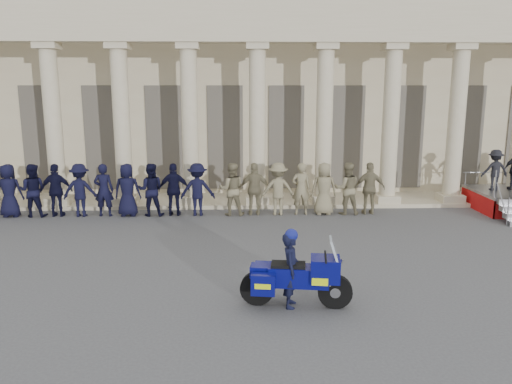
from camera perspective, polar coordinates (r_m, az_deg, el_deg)
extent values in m
plane|color=#49494C|center=(12.29, -4.75, -10.24)|extent=(90.00, 90.00, 0.00)
cube|color=#C6B694|center=(26.40, -3.25, 11.43)|extent=(40.00, 10.00, 9.00)
cube|color=#C6B694|center=(20.70, -3.53, -0.96)|extent=(40.00, 2.60, 0.15)
cube|color=#C6B694|center=(19.53, -3.86, 18.11)|extent=(35.80, 1.00, 1.00)
cube|color=#C6B694|center=(21.10, -21.54, -0.89)|extent=(0.90, 0.90, 0.30)
cylinder|color=#C6B694|center=(20.71, -22.15, 7.11)|extent=(0.64, 0.64, 5.60)
cube|color=#C6B694|center=(20.73, -22.78, 15.17)|extent=(0.85, 0.85, 0.24)
cube|color=#C6B694|center=(20.37, -14.64, -0.87)|extent=(0.90, 0.90, 0.30)
cylinder|color=#C6B694|center=(19.96, -15.08, 7.42)|extent=(0.64, 0.64, 5.60)
cube|color=#C6B694|center=(19.98, -15.53, 15.80)|extent=(0.85, 0.85, 0.24)
cube|color=#C6B694|center=(19.95, -7.34, -0.84)|extent=(0.90, 0.90, 0.30)
cylinder|color=#C6B694|center=(19.53, -7.57, 7.64)|extent=(0.64, 0.64, 5.60)
cube|color=#C6B694|center=(19.56, -7.80, 16.20)|extent=(0.85, 0.85, 0.24)
cube|color=#C6B694|center=(19.87, 0.14, -0.80)|extent=(0.90, 0.90, 0.30)
cylinder|color=#C6B694|center=(19.45, 0.15, 7.72)|extent=(0.64, 0.64, 5.60)
cube|color=#C6B694|center=(19.47, 0.15, 16.32)|extent=(0.85, 0.85, 0.24)
cube|color=#C6B694|center=(20.12, 7.56, -0.74)|extent=(0.90, 0.90, 0.30)
cylinder|color=#C6B694|center=(19.71, 7.79, 7.66)|extent=(0.64, 0.64, 5.60)
cube|color=#C6B694|center=(19.73, 8.03, 16.15)|extent=(0.85, 0.85, 0.24)
cube|color=#C6B694|center=(20.70, 14.68, -0.68)|extent=(0.90, 0.90, 0.30)
cylinder|color=#C6B694|center=(20.30, 15.11, 7.49)|extent=(0.64, 0.64, 5.60)
cube|color=#C6B694|center=(20.32, 15.56, 15.72)|extent=(0.85, 0.85, 0.24)
cube|color=#C6B694|center=(21.58, 21.32, -0.61)|extent=(0.90, 0.90, 0.30)
cylinder|color=#C6B694|center=(21.20, 21.91, 7.21)|extent=(0.64, 0.64, 5.60)
cube|color=#C6B694|center=(21.22, 22.52, 15.08)|extent=(0.85, 0.85, 0.24)
cube|color=black|center=(23.11, -23.34, 5.65)|extent=(1.30, 0.12, 4.20)
cube|color=black|center=(22.29, -17.08, 5.90)|extent=(1.30, 0.12, 4.20)
cube|color=black|center=(21.75, -10.42, 6.09)|extent=(1.30, 0.12, 4.20)
cube|color=black|center=(21.52, -3.52, 6.20)|extent=(1.30, 0.12, 4.20)
cube|color=black|center=(21.60, 3.43, 6.22)|extent=(1.30, 0.12, 4.20)
cube|color=black|center=(21.98, 10.24, 6.15)|extent=(1.30, 0.12, 4.20)
cube|color=black|center=(22.67, 16.71, 6.01)|extent=(1.30, 0.12, 4.20)
cube|color=black|center=(23.62, 22.74, 5.81)|extent=(1.30, 0.12, 4.20)
imported|color=black|center=(20.22, -26.38, 0.14)|extent=(0.95, 0.62, 1.95)
imported|color=black|center=(19.88, -24.14, 0.16)|extent=(0.95, 0.74, 1.95)
imported|color=black|center=(19.57, -21.83, 0.18)|extent=(1.14, 0.48, 1.95)
imported|color=black|center=(19.29, -19.45, 0.20)|extent=(1.26, 0.72, 1.95)
imported|color=black|center=(19.05, -17.00, 0.22)|extent=(0.71, 0.47, 1.95)
imported|color=black|center=(18.84, -14.49, 0.24)|extent=(0.95, 0.62, 1.95)
imported|color=black|center=(18.67, -11.93, 0.25)|extent=(0.95, 0.74, 1.95)
imported|color=black|center=(18.54, -9.33, 0.27)|extent=(1.14, 0.48, 1.95)
imported|color=black|center=(18.45, -6.70, 0.29)|extent=(1.26, 0.72, 1.95)
imported|color=#7E7557|center=(18.38, -2.80, 0.32)|extent=(0.95, 0.74, 1.95)
imported|color=#7E7557|center=(18.38, -0.13, 0.33)|extent=(1.14, 0.48, 1.95)
imported|color=#7E7557|center=(18.43, 2.53, 0.35)|extent=(1.26, 0.72, 1.95)
imported|color=#7E7557|center=(18.51, 5.16, 0.36)|extent=(0.71, 0.47, 1.95)
imported|color=#7E7557|center=(18.63, 7.77, 0.38)|extent=(0.95, 0.62, 1.95)
imported|color=#7E7557|center=(18.79, 10.34, 0.39)|extent=(0.95, 0.74, 1.95)
imported|color=#7E7557|center=(18.99, 12.87, 0.40)|extent=(1.14, 0.48, 1.95)
cube|color=#A00C0D|center=(20.98, 23.94, -1.05)|extent=(0.04, 2.72, 0.67)
cube|color=gray|center=(19.95, 27.25, -0.96)|extent=(1.10, 0.28, 0.19)
cylinder|color=gray|center=(22.82, 26.99, 2.03)|extent=(3.80, 0.04, 0.04)
imported|color=black|center=(21.25, 25.63, 2.30)|extent=(1.01, 0.58, 1.56)
cylinder|color=black|center=(10.90, 9.03, -11.19)|extent=(0.75, 0.26, 0.73)
cylinder|color=black|center=(10.94, 0.12, -10.96)|extent=(0.75, 0.26, 0.73)
cube|color=#090C69|center=(10.77, 4.89, -9.53)|extent=(1.33, 0.64, 0.42)
cube|color=#090C69|center=(10.71, 7.91, -8.71)|extent=(0.68, 0.66, 0.50)
cube|color=silver|center=(10.80, 7.87, -9.98)|extent=(0.29, 0.36, 0.13)
cube|color=#B2BFCC|center=(10.60, 9.00, -6.81)|extent=(0.30, 0.54, 0.59)
cube|color=black|center=(10.70, 3.71, -8.39)|extent=(0.77, 0.47, 0.11)
cube|color=#090C69|center=(10.78, 0.42, -8.96)|extent=(0.44, 0.43, 0.24)
cube|color=#090C69|center=(10.50, 0.83, -10.51)|extent=(0.53, 0.31, 0.44)
cube|color=#E6FD0D|center=(10.50, 0.83, -10.51)|extent=(0.37, 0.31, 0.11)
cube|color=#090C69|center=(11.16, 1.17, -9.14)|extent=(0.53, 0.31, 0.44)
cube|color=#E6FD0D|center=(11.16, 1.17, -9.14)|extent=(0.37, 0.31, 0.11)
cylinder|color=silver|center=(11.17, 1.99, -10.66)|extent=(0.68, 0.20, 0.11)
cylinder|color=black|center=(10.62, 7.95, -7.36)|extent=(0.15, 0.78, 0.04)
imported|color=black|center=(10.73, 4.00, -8.87)|extent=(0.47, 0.64, 1.63)
sphere|color=navy|center=(10.48, 4.06, -4.94)|extent=(0.28, 0.28, 0.28)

